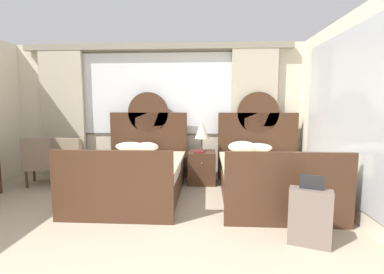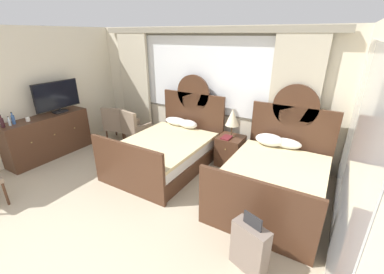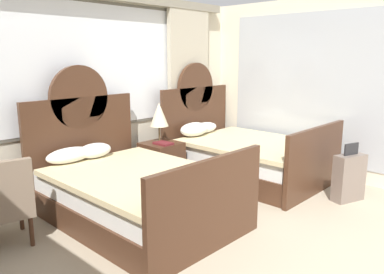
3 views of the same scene
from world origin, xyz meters
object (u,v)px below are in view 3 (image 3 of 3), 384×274
bed_near_mirror (244,155)px  armchair_by_window_left (0,201)px  book_on_nightstand (163,143)px  suitcase_on_floor (349,177)px  nightstand_between_beds (162,163)px  bed_near_window (132,190)px  table_lamp_on_nightstand (159,115)px

bed_near_mirror → armchair_by_window_left: size_ratio=2.49×
book_on_nightstand → suitcase_on_floor: size_ratio=0.34×
nightstand_between_beds → suitcase_on_floor: bearing=-62.3°
bed_near_window → book_on_nightstand: bearing=30.5°
bed_near_window → table_lamp_on_nightstand: 1.47m
bed_near_window → armchair_by_window_left: (-1.27, 0.41, 0.12)m
nightstand_between_beds → suitcase_on_floor: (1.19, -2.26, 0.00)m
bed_near_window → book_on_nightstand: bed_near_window is taller
bed_near_window → bed_near_mirror: (2.16, 0.00, 0.00)m
book_on_nightstand → nightstand_between_beds: bearing=62.8°
bed_near_window → suitcase_on_floor: size_ratio=2.94×
table_lamp_on_nightstand → suitcase_on_floor: 2.68m
table_lamp_on_nightstand → suitcase_on_floor: table_lamp_on_nightstand is taller
bed_near_window → table_lamp_on_nightstand: bearing=34.3°
bed_near_mirror → table_lamp_on_nightstand: bearing=145.9°
nightstand_between_beds → book_on_nightstand: 0.34m
armchair_by_window_left → table_lamp_on_nightstand: bearing=7.8°
bed_near_mirror → suitcase_on_floor: bed_near_mirror is taller
table_lamp_on_nightstand → book_on_nightstand: size_ratio=2.24×
bed_near_mirror → nightstand_between_beds: (-1.07, 0.70, -0.04)m
table_lamp_on_nightstand → suitcase_on_floor: size_ratio=0.77×
bed_near_mirror → armchair_by_window_left: 3.45m
armchair_by_window_left → suitcase_on_floor: (3.54, -1.97, -0.16)m
bed_near_mirror → book_on_nightstand: 1.31m
table_lamp_on_nightstand → armchair_by_window_left: table_lamp_on_nightstand is taller
bed_near_mirror → suitcase_on_floor: (0.11, -1.56, -0.04)m
suitcase_on_floor → book_on_nightstand: bearing=119.8°
nightstand_between_beds → table_lamp_on_nightstand: size_ratio=1.04×
bed_near_window → bed_near_mirror: size_ratio=1.00×
nightstand_between_beds → bed_near_window: bearing=-146.9°
bed_near_mirror → table_lamp_on_nightstand: 1.46m
table_lamp_on_nightstand → armchair_by_window_left: size_ratio=0.65×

